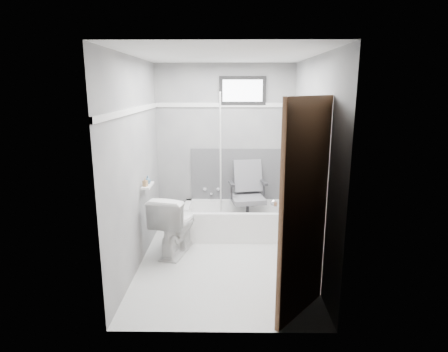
{
  "coord_description": "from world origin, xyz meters",
  "views": [
    {
      "loc": [
        0.06,
        -4.14,
        2.07
      ],
      "look_at": [
        0.0,
        0.35,
        1.0
      ],
      "focal_mm": 30.0,
      "sensor_mm": 36.0,
      "label": 1
    }
  ],
  "objects_px": {
    "bathtub": "(237,220)",
    "soap_bottle_a": "(145,182)",
    "toilet": "(175,224)",
    "soap_bottle_b": "(148,180)",
    "office_chair": "(248,194)",
    "door": "(343,223)"
  },
  "relations": [
    {
      "from": "soap_bottle_a",
      "to": "soap_bottle_b",
      "type": "height_order",
      "value": "soap_bottle_a"
    },
    {
      "from": "toilet",
      "to": "door",
      "type": "bearing_deg",
      "value": 148.74
    },
    {
      "from": "door",
      "to": "soap_bottle_b",
      "type": "distance_m",
      "value": 2.5
    },
    {
      "from": "bathtub",
      "to": "soap_bottle_a",
      "type": "bearing_deg",
      "value": -145.75
    },
    {
      "from": "office_chair",
      "to": "toilet",
      "type": "relative_size",
      "value": 1.18
    },
    {
      "from": "door",
      "to": "toilet",
      "type": "bearing_deg",
      "value": 135.09
    },
    {
      "from": "office_chair",
      "to": "door",
      "type": "relative_size",
      "value": 0.46
    },
    {
      "from": "office_chair",
      "to": "toilet",
      "type": "distance_m",
      "value": 1.18
    },
    {
      "from": "toilet",
      "to": "soap_bottle_a",
      "type": "height_order",
      "value": "soap_bottle_a"
    },
    {
      "from": "soap_bottle_b",
      "to": "toilet",
      "type": "bearing_deg",
      "value": 0.39
    },
    {
      "from": "door",
      "to": "soap_bottle_a",
      "type": "xyz_separation_m",
      "value": [
        -1.92,
        1.45,
        -0.03
      ]
    },
    {
      "from": "bathtub",
      "to": "office_chair",
      "type": "distance_m",
      "value": 0.41
    },
    {
      "from": "door",
      "to": "soap_bottle_a",
      "type": "relative_size",
      "value": 18.33
    },
    {
      "from": "office_chair",
      "to": "soap_bottle_a",
      "type": "distance_m",
      "value": 1.55
    },
    {
      "from": "bathtub",
      "to": "soap_bottle_b",
      "type": "bearing_deg",
      "value": -150.97
    },
    {
      "from": "bathtub",
      "to": "office_chair",
      "type": "relative_size",
      "value": 1.62
    },
    {
      "from": "office_chair",
      "to": "door",
      "type": "bearing_deg",
      "value": -83.9
    },
    {
      "from": "bathtub",
      "to": "soap_bottle_b",
      "type": "distance_m",
      "value": 1.48
    },
    {
      "from": "office_chair",
      "to": "bathtub",
      "type": "bearing_deg",
      "value": -172.35
    },
    {
      "from": "soap_bottle_b",
      "to": "bathtub",
      "type": "bearing_deg",
      "value": 29.03
    },
    {
      "from": "bathtub",
      "to": "toilet",
      "type": "xyz_separation_m",
      "value": [
        -0.79,
        -0.62,
        0.17
      ]
    },
    {
      "from": "soap_bottle_b",
      "to": "office_chair",
      "type": "bearing_deg",
      "value": 27.72
    }
  ]
}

